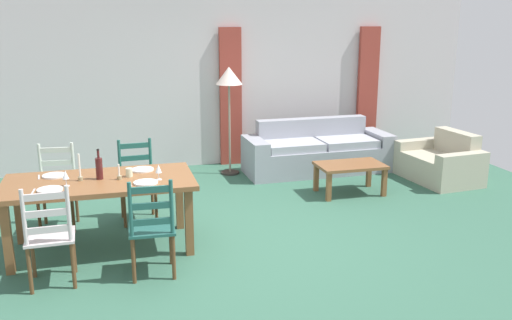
{
  "coord_description": "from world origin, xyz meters",
  "views": [
    {
      "loc": [
        -1.22,
        -5.52,
        2.35
      ],
      "look_at": [
        0.38,
        0.48,
        0.75
      ],
      "focal_mm": 38.98,
      "sensor_mm": 36.0,
      "label": 1
    }
  ],
  "objects_px": {
    "dining_chair_near_right": "(152,228)",
    "standing_lamp": "(229,82)",
    "coffee_cup_primary": "(129,172)",
    "wine_glass_near_right": "(159,169)",
    "dining_chair_far_right": "(137,181)",
    "dining_chair_near_left": "(50,236)",
    "wine_bottle": "(99,168)",
    "wine_glass_near_left": "(66,175)",
    "armchair_upholstered": "(442,164)",
    "dining_table": "(100,188)",
    "coffee_table": "(350,168)",
    "couch": "(316,153)",
    "dining_chair_far_left": "(57,187)"
  },
  "relations": [
    {
      "from": "dining_chair_near_right",
      "to": "standing_lamp",
      "type": "relative_size",
      "value": 0.59
    },
    {
      "from": "coffee_cup_primary",
      "to": "wine_glass_near_right",
      "type": "bearing_deg",
      "value": -34.64
    },
    {
      "from": "dining_chair_far_right",
      "to": "wine_glass_near_right",
      "type": "height_order",
      "value": "dining_chair_far_right"
    },
    {
      "from": "dining_chair_near_left",
      "to": "wine_glass_near_right",
      "type": "bearing_deg",
      "value": 29.49
    },
    {
      "from": "dining_chair_near_right",
      "to": "wine_bottle",
      "type": "relative_size",
      "value": 3.04
    },
    {
      "from": "wine_glass_near_left",
      "to": "armchair_upholstered",
      "type": "xyz_separation_m",
      "value": [
        5.17,
        1.47,
        -0.61
      ]
    },
    {
      "from": "wine_bottle",
      "to": "dining_chair_near_left",
      "type": "bearing_deg",
      "value": -120.28
    },
    {
      "from": "dining_chair_near_right",
      "to": "dining_chair_far_right",
      "type": "xyz_separation_m",
      "value": [
        -0.04,
        1.56,
        0.0
      ]
    },
    {
      "from": "dining_table",
      "to": "standing_lamp",
      "type": "height_order",
      "value": "standing_lamp"
    },
    {
      "from": "wine_bottle",
      "to": "coffee_table",
      "type": "bearing_deg",
      "value": 17.74
    },
    {
      "from": "dining_table",
      "to": "armchair_upholstered",
      "type": "distance_m",
      "value": 5.06
    },
    {
      "from": "wine_bottle",
      "to": "standing_lamp",
      "type": "bearing_deg",
      "value": 52.3
    },
    {
      "from": "dining_chair_near_right",
      "to": "wine_glass_near_right",
      "type": "bearing_deg",
      "value": 77.69
    },
    {
      "from": "wine_glass_near_right",
      "to": "armchair_upholstered",
      "type": "bearing_deg",
      "value": 19.09
    },
    {
      "from": "dining_table",
      "to": "coffee_table",
      "type": "xyz_separation_m",
      "value": [
        3.26,
        1.07,
        -0.31
      ]
    },
    {
      "from": "dining_table",
      "to": "armchair_upholstered",
      "type": "bearing_deg",
      "value": 15.24
    },
    {
      "from": "dining_chair_near_right",
      "to": "armchair_upholstered",
      "type": "height_order",
      "value": "dining_chair_near_right"
    },
    {
      "from": "coffee_cup_primary",
      "to": "armchair_upholstered",
      "type": "xyz_separation_m",
      "value": [
        4.56,
        1.28,
        -0.55
      ]
    },
    {
      "from": "dining_chair_near_left",
      "to": "standing_lamp",
      "type": "relative_size",
      "value": 0.59
    },
    {
      "from": "wine_glass_near_left",
      "to": "dining_table",
      "type": "bearing_deg",
      "value": 25.72
    },
    {
      "from": "dining_chair_near_left",
      "to": "wine_bottle",
      "type": "height_order",
      "value": "wine_bottle"
    },
    {
      "from": "dining_chair_near_left",
      "to": "wine_bottle",
      "type": "bearing_deg",
      "value": 59.72
    },
    {
      "from": "dining_chair_near_right",
      "to": "couch",
      "type": "distance_m",
      "value": 4.14
    },
    {
      "from": "couch",
      "to": "coffee_table",
      "type": "xyz_separation_m",
      "value": [
        0.02,
        -1.22,
        0.06
      ]
    },
    {
      "from": "dining_table",
      "to": "coffee_cup_primary",
      "type": "bearing_deg",
      "value": 7.88
    },
    {
      "from": "coffee_cup_primary",
      "to": "coffee_table",
      "type": "xyz_separation_m",
      "value": [
        2.96,
        1.03,
        -0.44
      ]
    },
    {
      "from": "wine_glass_near_right",
      "to": "wine_glass_near_left",
      "type": "bearing_deg",
      "value": 179.5
    },
    {
      "from": "wine_glass_near_right",
      "to": "armchair_upholstered",
      "type": "distance_m",
      "value": 4.56
    },
    {
      "from": "coffee_cup_primary",
      "to": "dining_table",
      "type": "bearing_deg",
      "value": -172.12
    },
    {
      "from": "dining_chair_near_left",
      "to": "dining_chair_far_left",
      "type": "distance_m",
      "value": 1.53
    },
    {
      "from": "wine_glass_near_left",
      "to": "armchair_upholstered",
      "type": "height_order",
      "value": "wine_glass_near_left"
    },
    {
      "from": "dining_chair_far_left",
      "to": "dining_chair_near_right",
      "type": "bearing_deg",
      "value": -59.02
    },
    {
      "from": "dining_chair_near_right",
      "to": "wine_glass_near_left",
      "type": "height_order",
      "value": "dining_chair_near_right"
    },
    {
      "from": "dining_chair_near_right",
      "to": "dining_table",
      "type": "bearing_deg",
      "value": 120.45
    },
    {
      "from": "coffee_cup_primary",
      "to": "coffee_table",
      "type": "distance_m",
      "value": 3.16
    },
    {
      "from": "couch",
      "to": "standing_lamp",
      "type": "xyz_separation_m",
      "value": [
        -1.35,
        0.18,
        1.12
      ]
    },
    {
      "from": "armchair_upholstered",
      "to": "wine_glass_near_left",
      "type": "bearing_deg",
      "value": -164.1
    },
    {
      "from": "coffee_cup_primary",
      "to": "armchair_upholstered",
      "type": "bearing_deg",
      "value": 15.71
    },
    {
      "from": "wine_bottle",
      "to": "coffee_cup_primary",
      "type": "xyz_separation_m",
      "value": [
        0.29,
        0.02,
        -0.07
      ]
    },
    {
      "from": "couch",
      "to": "standing_lamp",
      "type": "height_order",
      "value": "standing_lamp"
    },
    {
      "from": "dining_chair_far_left",
      "to": "wine_glass_near_left",
      "type": "bearing_deg",
      "value": -79.26
    },
    {
      "from": "dining_chair_far_left",
      "to": "dining_chair_near_left",
      "type": "bearing_deg",
      "value": -88.19
    },
    {
      "from": "dining_chair_far_left",
      "to": "armchair_upholstered",
      "type": "distance_m",
      "value": 5.38
    },
    {
      "from": "dining_chair_near_left",
      "to": "coffee_cup_primary",
      "type": "relative_size",
      "value": 10.67
    },
    {
      "from": "coffee_table",
      "to": "armchair_upholstered",
      "type": "relative_size",
      "value": 0.73
    },
    {
      "from": "standing_lamp",
      "to": "wine_glass_near_left",
      "type": "bearing_deg",
      "value": -130.09
    },
    {
      "from": "couch",
      "to": "armchair_upholstered",
      "type": "distance_m",
      "value": 1.88
    },
    {
      "from": "dining_chair_far_right",
      "to": "wine_glass_near_right",
      "type": "distance_m",
      "value": 1.03
    },
    {
      "from": "dining_chair_far_right",
      "to": "coffee_cup_primary",
      "type": "xyz_separation_m",
      "value": [
        -0.11,
        -0.75,
        0.32
      ]
    },
    {
      "from": "dining_chair_near_left",
      "to": "dining_chair_far_left",
      "type": "bearing_deg",
      "value": 91.81
    }
  ]
}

